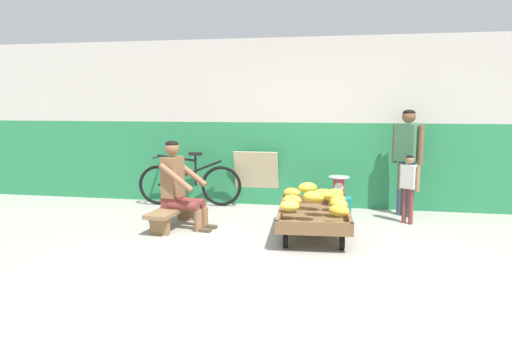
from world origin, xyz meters
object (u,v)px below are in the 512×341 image
object	(u,v)px
vendor_seated	(179,185)
plastic_crate	(338,207)
bicycle_near_left	(189,184)
customer_adult	(407,151)
low_bench	(174,212)
weighing_scale	(339,186)
sign_board	(257,178)
customer_child	(409,182)
banana_cart	(314,217)

from	to	relation	value
vendor_seated	plastic_crate	bearing A→B (deg)	24.26
bicycle_near_left	customer_adult	bearing A→B (deg)	-1.84
low_bench	plastic_crate	world-z (taller)	plastic_crate
plastic_crate	bicycle_near_left	size ratio (longest dim) A/B	0.22
weighing_scale	sign_board	bearing A→B (deg)	155.10
bicycle_near_left	customer_child	world-z (taller)	customer_child
plastic_crate	sign_board	world-z (taller)	sign_board
vendor_seated	sign_board	distance (m)	1.70
plastic_crate	weighing_scale	distance (m)	0.30
banana_cart	customer_child	world-z (taller)	customer_child
customer_adult	sign_board	bearing A→B (deg)	171.66
low_bench	plastic_crate	distance (m)	2.32
bicycle_near_left	customer_child	xyz separation A→B (m)	(3.27, -0.55, 0.23)
bicycle_near_left	vendor_seated	bearing A→B (deg)	-76.94
vendor_seated	customer_child	xyz separation A→B (m)	(2.97, 0.75, 0.01)
bicycle_near_left	customer_adult	distance (m)	3.35
plastic_crate	customer_adult	bearing A→B (deg)	16.02
banana_cart	bicycle_near_left	bearing A→B (deg)	146.19
weighing_scale	customer_adult	distance (m)	1.10
weighing_scale	sign_board	distance (m)	1.43
low_bench	banana_cart	bearing A→B (deg)	-2.83
bicycle_near_left	customer_adult	world-z (taller)	customer_adult
sign_board	bicycle_near_left	bearing A→B (deg)	-167.98
sign_board	customer_adult	distance (m)	2.33
banana_cart	weighing_scale	distance (m)	1.06
vendor_seated	plastic_crate	xyz separation A→B (m)	(2.04, 0.92, -0.42)
plastic_crate	weighing_scale	xyz separation A→B (m)	(0.00, -0.00, 0.30)
customer_child	vendor_seated	bearing A→B (deg)	-165.82
low_bench	plastic_crate	bearing A→B (deg)	23.08
customer_adult	low_bench	bearing A→B (deg)	-159.03
vendor_seated	low_bench	bearing A→B (deg)	171.39
vendor_seated	weighing_scale	world-z (taller)	vendor_seated
low_bench	bicycle_near_left	xyz separation A→B (m)	(-0.21, 1.28, 0.15)
plastic_crate	bicycle_near_left	bearing A→B (deg)	170.85
weighing_scale	bicycle_near_left	world-z (taller)	bicycle_near_left
weighing_scale	bicycle_near_left	size ratio (longest dim) A/B	0.18
plastic_crate	bicycle_near_left	distance (m)	2.38
plastic_crate	low_bench	bearing A→B (deg)	-156.92
banana_cart	customer_child	distance (m)	1.51
sign_board	customer_adult	size ratio (longest dim) A/B	0.57
bicycle_near_left	plastic_crate	bearing A→B (deg)	-9.15
vendor_seated	customer_child	world-z (taller)	vendor_seated
low_bench	weighing_scale	xyz separation A→B (m)	(2.13, 0.91, 0.25)
banana_cart	bicycle_near_left	size ratio (longest dim) A/B	0.90
low_bench	vendor_seated	world-z (taller)	vendor_seated
weighing_scale	sign_board	world-z (taller)	sign_board
low_bench	customer_adult	xyz separation A→B (m)	(3.08, 1.18, 0.75)
banana_cart	vendor_seated	bearing A→B (deg)	177.46
banana_cart	vendor_seated	world-z (taller)	vendor_seated
plastic_crate	customer_child	distance (m)	1.03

